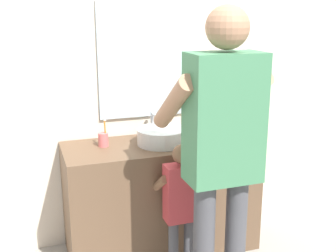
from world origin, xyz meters
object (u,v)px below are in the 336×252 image
object	(u,v)px
toothbrush_cup	(103,139)
adult_parent	(222,137)
child_toddler	(181,200)
soap_bottle	(205,129)

from	to	relation	value
toothbrush_cup	adult_parent	size ratio (longest dim) A/B	0.12
child_toddler	adult_parent	bearing A→B (deg)	-69.43
soap_bottle	child_toddler	world-z (taller)	soap_bottle
soap_bottle	child_toddler	distance (m)	0.64
soap_bottle	adult_parent	xyz separation A→B (m)	(-0.23, -0.74, 0.17)
toothbrush_cup	adult_parent	bearing A→B (deg)	-56.44
child_toddler	adult_parent	world-z (taller)	adult_parent
toothbrush_cup	child_toddler	distance (m)	0.68
child_toddler	adult_parent	distance (m)	0.60
toothbrush_cup	adult_parent	distance (m)	0.95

